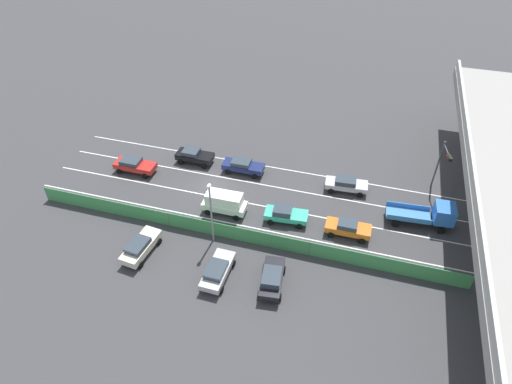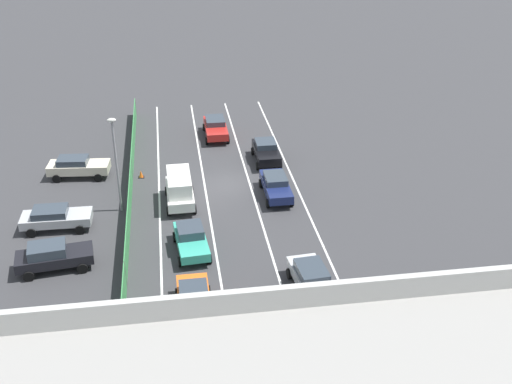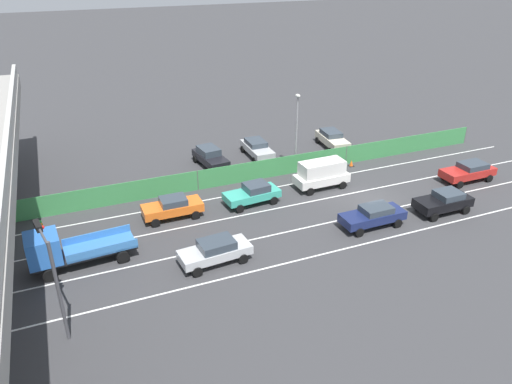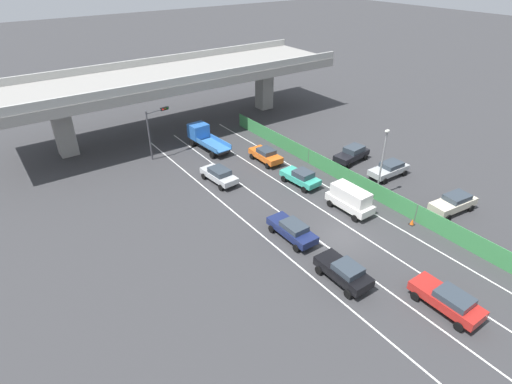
# 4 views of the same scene
# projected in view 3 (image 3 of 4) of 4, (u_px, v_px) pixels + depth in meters

# --- Properties ---
(ground_plane) EXTENTS (300.00, 300.00, 0.00)m
(ground_plane) POSITION_uv_depth(u_px,v_px,m) (373.00, 200.00, 38.43)
(ground_plane) COLOR #38383A
(lane_line_left_edge) EXTENTS (0.14, 46.10, 0.01)m
(lane_line_left_edge) POSITION_uv_depth(u_px,v_px,m) (354.00, 247.00, 32.46)
(lane_line_left_edge) COLOR silver
(lane_line_left_edge) RESTS_ON ground
(lane_line_mid_left) EXTENTS (0.14, 46.10, 0.01)m
(lane_line_mid_left) POSITION_uv_depth(u_px,v_px,m) (328.00, 223.00, 35.27)
(lane_line_mid_left) COLOR silver
(lane_line_mid_left) RESTS_ON ground
(lane_line_mid_right) EXTENTS (0.14, 46.10, 0.01)m
(lane_line_mid_right) POSITION_uv_depth(u_px,v_px,m) (305.00, 203.00, 38.09)
(lane_line_mid_right) COLOR silver
(lane_line_mid_right) RESTS_ON ground
(lane_line_right_edge) EXTENTS (0.14, 46.10, 0.01)m
(lane_line_right_edge) POSITION_uv_depth(u_px,v_px,m) (286.00, 185.00, 40.90)
(lane_line_right_edge) COLOR silver
(lane_line_right_edge) RESTS_ON ground
(green_fence) EXTENTS (0.10, 42.20, 1.70)m
(green_fence) POSITION_uv_depth(u_px,v_px,m) (276.00, 167.00, 42.18)
(green_fence) COLOR #3D8E4C
(green_fence) RESTS_ON ground
(car_taxi_orange) EXTENTS (1.95, 4.34, 1.59)m
(car_taxi_orange) POSITION_uv_depth(u_px,v_px,m) (173.00, 207.00, 35.60)
(car_taxi_orange) COLOR orange
(car_taxi_orange) RESTS_ON ground
(car_sedan_navy) EXTENTS (1.96, 4.70, 1.55)m
(car_sedan_navy) POSITION_uv_depth(u_px,v_px,m) (373.00, 215.00, 34.49)
(car_sedan_navy) COLOR navy
(car_sedan_navy) RESTS_ON ground
(car_sedan_red) EXTENTS (2.07, 4.70, 1.57)m
(car_sedan_red) POSITION_uv_depth(u_px,v_px,m) (469.00, 171.00, 41.33)
(car_sedan_red) COLOR red
(car_sedan_red) RESTS_ON ground
(car_van_white) EXTENTS (2.10, 4.50, 2.31)m
(car_van_white) POSITION_uv_depth(u_px,v_px,m) (322.00, 173.00, 39.95)
(car_van_white) COLOR silver
(car_van_white) RESTS_ON ground
(car_sedan_black) EXTENTS (2.07, 4.33, 1.63)m
(car_sedan_black) POSITION_uv_depth(u_px,v_px,m) (444.00, 201.00, 36.34)
(car_sedan_black) COLOR black
(car_sedan_black) RESTS_ON ground
(car_sedan_silver) EXTENTS (2.26, 4.62, 1.57)m
(car_sedan_silver) POSITION_uv_depth(u_px,v_px,m) (215.00, 250.00, 30.45)
(car_sedan_silver) COLOR #B7BABC
(car_sedan_silver) RESTS_ON ground
(car_taxi_teal) EXTENTS (2.28, 4.41, 1.61)m
(car_taxi_teal) POSITION_uv_depth(u_px,v_px,m) (253.00, 193.00, 37.61)
(car_taxi_teal) COLOR teal
(car_taxi_teal) RESTS_ON ground
(flatbed_truck_blue) EXTENTS (2.68, 6.46, 2.56)m
(flatbed_truck_blue) POSITION_uv_depth(u_px,v_px,m) (62.00, 250.00, 29.72)
(flatbed_truck_blue) COLOR black
(flatbed_truck_blue) RESTS_ON ground
(parked_sedan_cream) EXTENTS (4.76, 2.34, 1.64)m
(parked_sedan_cream) POSITION_uv_depth(u_px,v_px,m) (332.00, 139.00, 48.30)
(parked_sedan_cream) COLOR beige
(parked_sedan_cream) RESTS_ON ground
(parked_wagon_silver) EXTENTS (4.56, 2.09, 1.54)m
(parked_wagon_silver) POSITION_uv_depth(u_px,v_px,m) (257.00, 148.00, 46.20)
(parked_wagon_silver) COLOR #B2B5B7
(parked_wagon_silver) RESTS_ON ground
(parked_sedan_dark) EXTENTS (4.64, 2.42, 1.71)m
(parked_sedan_dark) POSITION_uv_depth(u_px,v_px,m) (210.00, 156.00, 44.11)
(parked_sedan_dark) COLOR black
(parked_sedan_dark) RESTS_ON ground
(traffic_light) EXTENTS (2.92, 0.76, 5.73)m
(traffic_light) POSITION_uv_depth(u_px,v_px,m) (50.00, 264.00, 23.74)
(traffic_light) COLOR #47474C
(traffic_light) RESTS_ON ground
(street_lamp) EXTENTS (0.60, 0.36, 6.86)m
(street_lamp) POSITION_uv_depth(u_px,v_px,m) (297.00, 125.00, 41.97)
(street_lamp) COLOR gray
(street_lamp) RESTS_ON ground
(traffic_cone) EXTENTS (0.47, 0.47, 0.58)m
(traffic_cone) POSITION_uv_depth(u_px,v_px,m) (351.00, 163.00, 44.40)
(traffic_cone) COLOR orange
(traffic_cone) RESTS_ON ground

